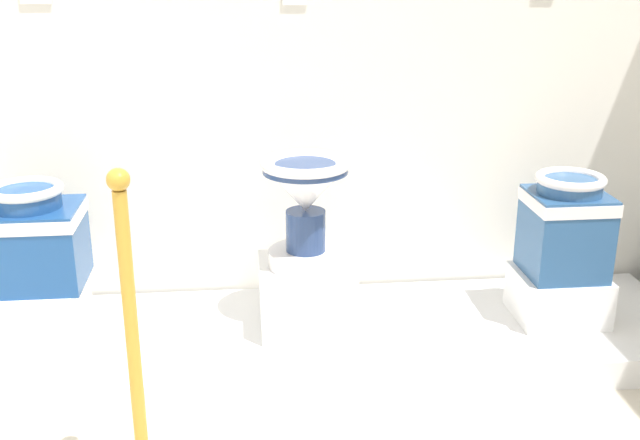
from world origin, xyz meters
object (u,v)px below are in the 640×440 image
(antique_toilet_rightmost, at_px, (31,235))
(plinth_block_squat_floral, at_px, (558,295))
(stanchion_post_near_left, at_px, (138,399))
(antique_toilet_squat_floral, at_px, (566,223))
(plinth_block_central_ornate, at_px, (306,294))
(antique_toilet_central_ornate, at_px, (305,198))
(plinth_block_rightmost, at_px, (41,309))

(antique_toilet_rightmost, relative_size, plinth_block_squat_floral, 1.14)
(stanchion_post_near_left, bearing_deg, plinth_block_squat_floral, 26.44)
(antique_toilet_rightmost, distance_m, antique_toilet_squat_floral, 2.10)
(plinth_block_central_ornate, bearing_deg, plinth_block_squat_floral, -2.68)
(plinth_block_squat_floral, bearing_deg, stanchion_post_near_left, -153.56)
(antique_toilet_squat_floral, bearing_deg, plinth_block_central_ornate, 177.32)
(plinth_block_squat_floral, height_order, stanchion_post_near_left, stanchion_post_near_left)
(antique_toilet_rightmost, height_order, antique_toilet_central_ornate, antique_toilet_central_ornate)
(plinth_block_central_ornate, relative_size, stanchion_post_near_left, 0.37)
(antique_toilet_squat_floral, xyz_separation_m, stanchion_post_near_left, (-1.61, -0.80, -0.21))
(antique_toilet_squat_floral, bearing_deg, antique_toilet_central_ornate, 177.32)
(plinth_block_rightmost, height_order, stanchion_post_near_left, stanchion_post_near_left)
(stanchion_post_near_left, bearing_deg, plinth_block_rightmost, 119.72)
(plinth_block_central_ornate, xyz_separation_m, stanchion_post_near_left, (-0.57, -0.85, 0.08))
(plinth_block_rightmost, xyz_separation_m, antique_toilet_squat_floral, (2.10, -0.06, 0.31))
(antique_toilet_rightmost, height_order, stanchion_post_near_left, stanchion_post_near_left)
(plinth_block_rightmost, xyz_separation_m, antique_toilet_rightmost, (0.00, 0.00, 0.31))
(antique_toilet_squat_floral, bearing_deg, plinth_block_rightmost, 178.49)
(plinth_block_rightmost, height_order, antique_toilet_rightmost, antique_toilet_rightmost)
(antique_toilet_central_ornate, bearing_deg, plinth_block_squat_floral, -2.68)
(plinth_block_rightmost, distance_m, plinth_block_squat_floral, 2.10)
(plinth_block_rightmost, height_order, plinth_block_central_ornate, plinth_block_central_ornate)
(plinth_block_central_ornate, distance_m, stanchion_post_near_left, 1.03)
(plinth_block_rightmost, distance_m, plinth_block_central_ornate, 1.06)
(antique_toilet_squat_floral, bearing_deg, stanchion_post_near_left, -153.56)
(plinth_block_rightmost, height_order, plinth_block_squat_floral, plinth_block_rightmost)
(antique_toilet_rightmost, distance_m, antique_toilet_central_ornate, 1.06)
(plinth_block_central_ornate, height_order, stanchion_post_near_left, stanchion_post_near_left)
(antique_toilet_rightmost, bearing_deg, stanchion_post_near_left, -60.28)
(antique_toilet_rightmost, bearing_deg, antique_toilet_central_ornate, -0.34)
(plinth_block_squat_floral, relative_size, antique_toilet_squat_floral, 0.84)
(antique_toilet_rightmost, xyz_separation_m, plinth_block_central_ornate, (1.06, -0.01, -0.29))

